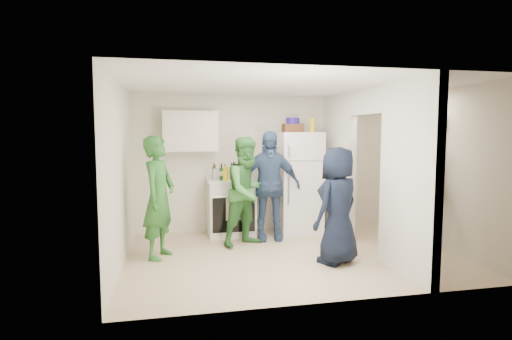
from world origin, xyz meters
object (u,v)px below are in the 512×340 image
at_px(stove, 231,207).
at_px(wicker_basket, 293,128).
at_px(fridge, 298,183).
at_px(yellow_cup_stack_top, 312,125).
at_px(person_green_left, 159,197).
at_px(blue_bowl, 293,121).
at_px(person_green_center, 248,191).
at_px(person_navy, 338,205).
at_px(person_nook, 410,191).
at_px(person_denim, 268,186).

distance_m(stove, wicker_basket, 1.81).
bearing_deg(fridge, yellow_cup_stack_top, -24.44).
xyz_separation_m(fridge, person_green_left, (-2.45, -1.05, -0.03)).
bearing_deg(wicker_basket, blue_bowl, 0.00).
relative_size(stove, person_green_center, 0.57).
xyz_separation_m(yellow_cup_stack_top, person_green_left, (-2.67, -0.95, -1.07)).
bearing_deg(person_green_center, person_green_left, 168.25).
distance_m(wicker_basket, person_navy, 2.16).
bearing_deg(person_nook, person_denim, -108.35).
xyz_separation_m(fridge, yellow_cup_stack_top, (0.22, -0.10, 1.04)).
height_order(blue_bowl, person_green_center, blue_bowl).
bearing_deg(fridge, stove, 178.62).
xyz_separation_m(wicker_basket, person_green_center, (-0.96, -0.71, -1.03)).
bearing_deg(person_nook, wicker_basket, -126.51).
distance_m(fridge, person_denim, 0.77).
xyz_separation_m(wicker_basket, person_green_left, (-2.35, -1.10, -1.02)).
relative_size(person_green_left, person_nook, 0.99).
bearing_deg(yellow_cup_stack_top, wicker_basket, 154.89).
height_order(fridge, person_nook, fridge).
xyz_separation_m(blue_bowl, person_navy, (0.09, -1.86, -1.22)).
xyz_separation_m(fridge, blue_bowl, (-0.10, 0.05, 1.12)).
bearing_deg(person_nook, person_green_center, -99.38).
bearing_deg(person_green_center, yellow_cup_stack_top, -3.85).
distance_m(wicker_basket, person_green_left, 2.79).
bearing_deg(yellow_cup_stack_top, person_denim, -161.12).
xyz_separation_m(blue_bowl, person_green_left, (-2.35, -1.10, -1.15)).
xyz_separation_m(stove, person_green_center, (0.18, -0.69, 0.38)).
bearing_deg(person_navy, person_green_center, -79.32).
bearing_deg(stove, blue_bowl, 1.00).
relative_size(blue_bowl, person_green_center, 0.14).
bearing_deg(person_navy, yellow_cup_stack_top, -129.37).
distance_m(person_green_center, person_denim, 0.48).
height_order(stove, person_navy, person_navy).
bearing_deg(person_denim, yellow_cup_stack_top, 23.40).
height_order(fridge, blue_bowl, blue_bowl).
bearing_deg(stove, wicker_basket, 1.00).
bearing_deg(person_green_center, fridge, 4.41).
relative_size(stove, wicker_basket, 2.86).
bearing_deg(person_green_left, fridge, -43.17).
height_order(person_green_center, person_nook, person_nook).
relative_size(stove, fridge, 0.55).
relative_size(blue_bowl, person_green_left, 0.13).
bearing_deg(person_green_left, wicker_basket, -41.28).
relative_size(fridge, person_navy, 1.13).
bearing_deg(blue_bowl, person_green_center, -143.48).
bearing_deg(person_navy, person_nook, 167.79).
height_order(yellow_cup_stack_top, person_navy, yellow_cup_stack_top).
relative_size(wicker_basket, blue_bowl, 1.46).
xyz_separation_m(blue_bowl, person_nook, (1.53, -1.35, -1.14)).
xyz_separation_m(fridge, person_denim, (-0.66, -0.40, 0.01)).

